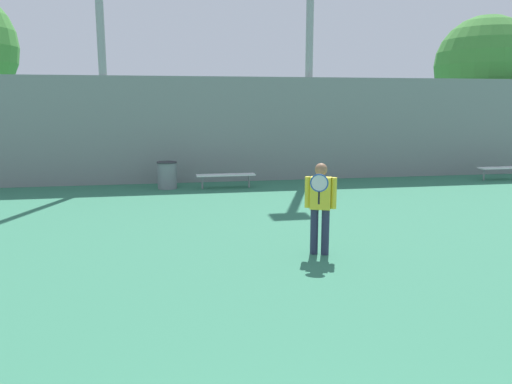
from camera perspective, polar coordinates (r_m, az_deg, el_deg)
name	(u,v)px	position (r m, az deg, el deg)	size (l,w,h in m)	color
tennis_player	(320,203)	(8.81, 7.36, -1.30)	(0.52, 0.49, 1.63)	#282D47
bench_courtside_near	(226,175)	(15.73, -3.47, 1.90)	(1.85, 0.40, 0.44)	white
bench_courtside_far	(501,168)	(19.39, 26.20, 2.43)	(1.60, 0.40, 0.44)	white
light_pole_near_left	(310,12)	(18.12, 6.19, 19.77)	(0.90, 0.60, 9.79)	#939399
trash_bin	(167,175)	(15.87, -10.12, 1.91)	(0.62, 0.62, 0.85)	gray
back_fence	(189,130)	(16.83, -7.66, 7.01)	(27.88, 0.06, 3.52)	gray
tree_green_tall	(485,66)	(23.52, 24.71, 12.97)	(4.07, 4.07, 6.23)	brown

